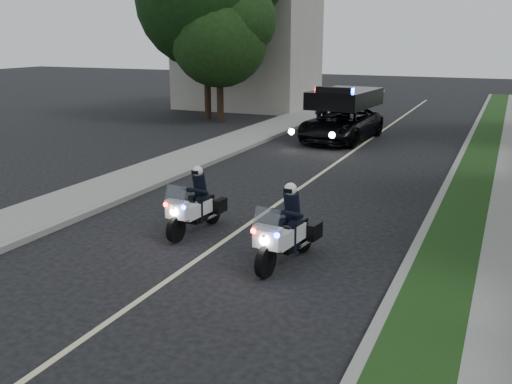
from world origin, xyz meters
The scene contains 14 objects.
ground centered at (0.00, 0.00, 0.00)m, with size 120.00×120.00×0.00m, color black.
curb_right centered at (4.10, 10.00, 0.07)m, with size 0.20×60.00×0.15m, color gray.
grass_verge centered at (4.80, 10.00, 0.08)m, with size 1.20×60.00×0.16m, color #193814.
curb_left centered at (-4.10, 10.00, 0.07)m, with size 0.20×60.00×0.15m, color gray.
sidewalk_left centered at (-5.20, 10.00, 0.08)m, with size 2.00×60.00×0.16m, color gray.
building_far centered at (-10.00, 26.00, 3.50)m, with size 8.00×6.00×7.00m, color #A8A396.
lane_marking centered at (0.00, 10.00, 0.00)m, with size 0.12×50.00×0.01m, color #BFB78C.
police_moto_left centered at (-0.90, 3.09, 0.00)m, with size 0.65×1.87×1.59m, color white, non-canonical shape.
police_moto_right centered at (1.76, 2.14, 0.00)m, with size 0.69×1.98×1.68m, color silver, non-canonical shape.
police_suv centered at (-1.14, 16.52, 0.00)m, with size 2.47×5.34×2.60m, color black.
bicycle centered at (-2.81, 18.88, 0.00)m, with size 0.53×1.51×0.79m, color black.
cyclist centered at (-2.81, 18.88, 0.00)m, with size 0.69×0.46×1.91m, color black.
tree_left_near centered at (-8.60, 19.36, 0.00)m, with size 5.10×5.10×8.50m, color #1B3C14, non-canonical shape.
tree_left_far centered at (-9.85, 20.28, 0.00)m, with size 7.50×7.50×12.50m, color black, non-canonical shape.
Camera 1 is at (5.66, -8.26, 4.53)m, focal length 40.58 mm.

